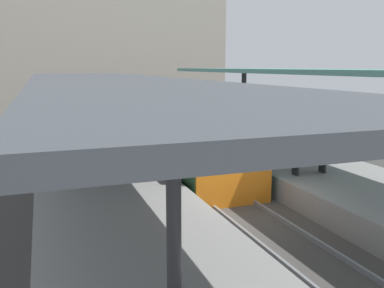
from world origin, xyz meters
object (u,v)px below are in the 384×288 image
Objects in this scene: commuter_train at (178,133)px; platform_sign at (282,119)px; platform_bench at (308,160)px; passenger_mid_platform at (71,139)px.

commuter_train reaches higher than platform_sign.
platform_sign is (3.14, -3.45, 0.90)m from commuter_train.
passenger_mid_platform is at bearing 147.94° from platform_bench.
platform_sign is at bearing -47.73° from commuter_train.
passenger_mid_platform is (-4.66, -0.82, 0.15)m from commuter_train.
platform_sign is 8.26m from passenger_mid_platform.
passenger_mid_platform is (-7.79, 2.63, -0.75)m from platform_sign.
commuter_train is at bearing 9.96° from passenger_mid_platform.
passenger_mid_platform reaches higher than platform_bench.
platform_sign is at bearing 83.57° from platform_bench.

